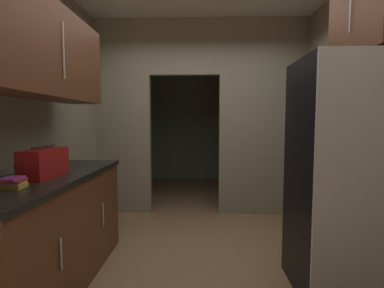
% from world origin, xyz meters
% --- Properties ---
extents(ground, '(20.00, 20.00, 0.00)m').
position_xyz_m(ground, '(0.00, 0.00, 0.00)').
color(ground, '#93704C').
extents(kitchen_partition, '(3.07, 0.12, 2.83)m').
position_xyz_m(kitchen_partition, '(0.07, 1.65, 1.54)').
color(kitchen_partition, gray).
rests_on(kitchen_partition, ground).
extents(adjoining_room_shell, '(3.07, 2.58, 2.83)m').
position_xyz_m(adjoining_room_shell, '(0.00, 3.39, 1.42)').
color(adjoining_room_shell, gray).
rests_on(adjoining_room_shell, ground).
extents(refrigerator, '(0.74, 0.73, 1.84)m').
position_xyz_m(refrigerator, '(1.13, -0.30, 0.92)').
color(refrigerator, black).
rests_on(refrigerator, ground).
extents(lower_cabinet_run, '(0.64, 1.82, 0.94)m').
position_xyz_m(lower_cabinet_run, '(-1.22, -0.37, 0.47)').
color(lower_cabinet_run, brown).
rests_on(lower_cabinet_run, ground).
extents(upper_cabinet_counterside, '(0.36, 1.63, 0.72)m').
position_xyz_m(upper_cabinet_counterside, '(-1.22, -0.37, 1.90)').
color(upper_cabinet_counterside, brown).
extents(boombox, '(0.19, 0.44, 0.25)m').
position_xyz_m(boombox, '(-1.19, -0.42, 1.05)').
color(boombox, maroon).
rests_on(boombox, lower_cabinet_run).
extents(book_stack, '(0.15, 0.16, 0.07)m').
position_xyz_m(book_stack, '(-1.18, -0.79, 0.97)').
color(book_stack, gold).
rests_on(book_stack, lower_cabinet_run).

